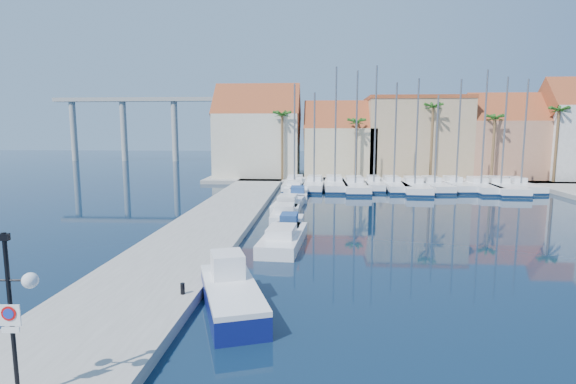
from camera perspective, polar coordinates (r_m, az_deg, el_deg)
name	(u,v)px	position (r m, az deg, el deg)	size (l,w,h in m)	color
ground	(338,298)	(20.70, 6.31, -13.18)	(260.00, 260.00, 0.00)	black
quay_west	(211,225)	(34.54, -9.70, -4.13)	(6.00, 77.00, 0.50)	gray
shore_north	(393,177)	(68.53, 13.16, 1.81)	(54.00, 16.00, 0.50)	gray
lamp_post	(9,292)	(13.48, -31.92, -10.74)	(1.51, 0.47, 4.45)	black
bollard	(183,289)	(20.00, -13.24, -11.86)	(0.19, 0.19, 0.48)	black
fishing_boat	(231,293)	(19.23, -7.24, -12.61)	(3.94, 6.48, 2.15)	navy
motorboat_west_0	(283,238)	(28.94, -0.63, -5.87)	(2.86, 7.42, 1.40)	white
motorboat_west_1	(290,224)	(32.95, 0.22, -4.15)	(1.87, 5.33, 1.40)	white
motorboat_west_2	(285,214)	(37.01, -0.32, -2.79)	(2.11, 6.50, 1.40)	white
motorboat_west_3	(288,204)	(41.97, 0.05, -1.49)	(2.79, 7.31, 1.40)	white
motorboat_west_4	(298,194)	(48.05, 1.26, -0.27)	(2.10, 6.31, 1.40)	white
motorboat_west_5	(294,188)	(53.41, 0.77, 0.57)	(2.31, 6.83, 1.40)	white
sailboat_0	(295,184)	(55.79, 0.87, 0.98)	(2.69, 9.67, 12.79)	white
sailboat_1	(314,184)	(55.83, 3.36, 0.96)	(3.09, 9.54, 11.75)	white
sailboat_2	(334,184)	(56.15, 5.92, 1.00)	(2.98, 10.27, 14.76)	white
sailboat_3	(355,185)	(55.38, 8.48, 0.84)	(3.03, 10.93, 14.16)	white
sailboat_4	(373,184)	(56.77, 10.79, 1.04)	(2.47, 8.40, 14.91)	white
sailboat_5	(393,185)	(56.75, 13.16, 0.89)	(2.95, 9.64, 12.87)	white
sailboat_6	(414,186)	(56.17, 15.71, 0.71)	(3.79, 11.38, 13.20)	white
sailboat_7	(433,185)	(57.57, 17.93, 0.80)	(3.12, 9.40, 11.37)	white
sailboat_8	(454,185)	(58.81, 20.38, 0.87)	(2.91, 8.99, 13.25)	white
sailboat_9	(479,186)	(58.71, 23.12, 0.71)	(2.64, 9.69, 14.20)	white
sailboat_10	(499,186)	(59.74, 25.20, 0.66)	(3.80, 12.13, 13.38)	white
sailboat_11	(519,186)	(60.98, 27.23, 0.71)	(3.02, 8.97, 13.17)	white
building_0	(258,135)	(66.91, -3.82, 7.24)	(12.30, 9.00, 13.50)	beige
building_1	(340,144)	(66.37, 6.57, 6.14)	(10.30, 8.00, 11.00)	#C4B28A
building_2	(415,137)	(68.70, 15.81, 6.75)	(14.20, 10.20, 11.50)	tan
building_3	(502,140)	(71.16, 25.52, 5.99)	(10.30, 8.00, 12.00)	tan
building_4	(572,132)	(74.00, 32.40, 6.43)	(8.30, 8.00, 14.00)	silver
palm_0	(282,117)	(61.51, -0.75, 9.56)	(2.60, 2.60, 10.15)	brown
palm_1	(356,124)	(61.47, 8.69, 8.59)	(2.60, 2.60, 9.15)	brown
palm_2	(433,109)	(63.10, 17.96, 9.99)	(2.60, 2.60, 11.15)	brown
palm_3	(495,120)	(65.40, 24.80, 8.33)	(2.60, 2.60, 9.65)	brown
palm_4	(559,112)	(68.63, 31.17, 8.65)	(2.60, 2.60, 10.65)	brown
viaduct	(153,116)	(108.28, -16.82, 9.20)	(48.00, 2.20, 14.45)	#9E9E99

